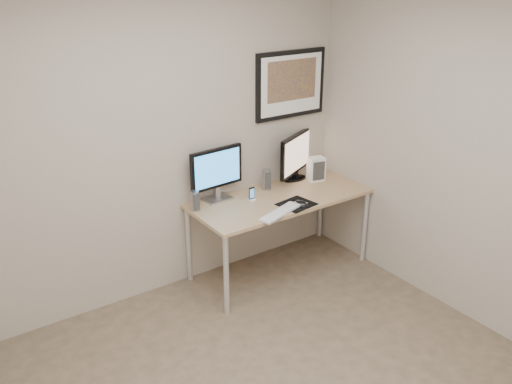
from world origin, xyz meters
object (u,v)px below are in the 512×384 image
at_px(monitor_tv, 296,156).
at_px(phone_dock, 252,194).
at_px(monitor_large, 217,172).
at_px(desk, 280,203).
at_px(keyboard, 280,212).
at_px(framed_art, 291,84).
at_px(fan_unit, 316,169).
at_px(speaker_left, 195,201).
at_px(speaker_right, 266,180).

bearing_deg(monitor_tv, phone_dock, 169.99).
relative_size(monitor_large, phone_dock, 4.26).
bearing_deg(desk, keyboard, -127.26).
relative_size(monitor_tv, phone_dock, 4.38).
distance_m(framed_art, monitor_tv, 0.66).
distance_m(keyboard, fan_unit, 0.83).
height_order(monitor_large, phone_dock, monitor_large).
bearing_deg(monitor_large, speaker_left, -165.34).
bearing_deg(speaker_left, desk, -7.16).
bearing_deg(fan_unit, phone_dock, -162.86).
xyz_separation_m(monitor_tv, keyboard, (-0.58, -0.53, -0.23)).
relative_size(monitor_large, speaker_left, 2.95).
height_order(framed_art, keyboard, framed_art).
relative_size(framed_art, monitor_tv, 1.43).
distance_m(speaker_left, phone_dock, 0.51).
bearing_deg(monitor_large, desk, -32.24).
distance_m(monitor_large, monitor_tv, 0.85).
distance_m(monitor_large, speaker_right, 0.51).
bearing_deg(speaker_right, desk, -77.00).
distance_m(speaker_right, fan_unit, 0.52).
xyz_separation_m(speaker_right, fan_unit, (0.52, -0.08, 0.02)).
bearing_deg(desk, speaker_left, 167.74).
xyz_separation_m(desk, keyboard, (-0.21, -0.28, 0.07)).
xyz_separation_m(speaker_left, phone_dock, (0.50, -0.09, -0.03)).
relative_size(monitor_large, monitor_tv, 0.97).
bearing_deg(desk, monitor_tv, 34.73).
height_order(monitor_tv, phone_dock, monitor_tv).
bearing_deg(speaker_left, phone_dock, -4.86).
xyz_separation_m(framed_art, monitor_large, (-0.84, -0.07, -0.63)).
height_order(speaker_left, fan_unit, fan_unit).
height_order(speaker_left, phone_dock, speaker_left).
height_order(speaker_right, phone_dock, speaker_right).
bearing_deg(framed_art, monitor_tv, -79.36).
height_order(framed_art, speaker_right, framed_art).
distance_m(desk, speaker_right, 0.26).
xyz_separation_m(monitor_large, fan_unit, (1.00, -0.13, -0.14)).
relative_size(speaker_left, speaker_right, 0.92).
xyz_separation_m(monitor_tv, fan_unit, (0.15, -0.13, -0.12)).
relative_size(monitor_large, speaker_right, 2.70).
relative_size(monitor_large, fan_unit, 2.24).
height_order(monitor_tv, speaker_left, monitor_tv).
relative_size(phone_dock, keyboard, 0.25).
xyz_separation_m(monitor_large, phone_dock, (0.23, -0.18, -0.20)).
height_order(desk, speaker_left, speaker_left).
distance_m(monitor_tv, fan_unit, 0.23).
height_order(framed_art, monitor_large, framed_art).
distance_m(desk, phone_dock, 0.29).
xyz_separation_m(phone_dock, fan_unit, (0.76, 0.05, 0.05)).
height_order(desk, fan_unit, fan_unit).
bearing_deg(phone_dock, monitor_large, 141.68).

